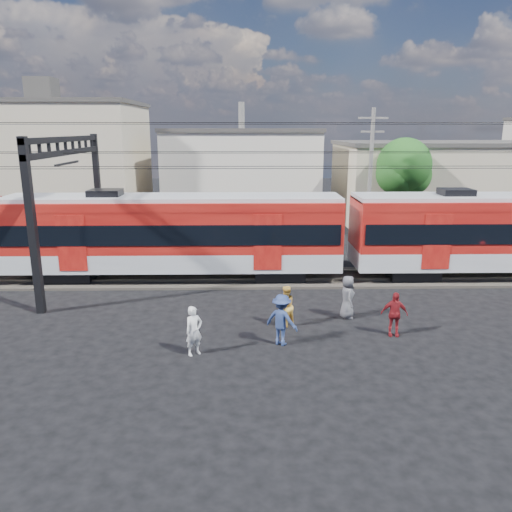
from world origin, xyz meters
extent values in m
plane|color=black|center=(0.00, 0.00, 0.00)|extent=(120.00, 120.00, 0.00)
cube|color=#2D2823|center=(0.00, 8.00, 0.06)|extent=(70.00, 3.40, 0.12)
cube|color=#59544C|center=(0.00, 7.25, 0.18)|extent=(70.00, 0.12, 0.12)
cube|color=#59544C|center=(0.00, 8.75, 0.18)|extent=(70.00, 0.12, 0.12)
cube|color=black|center=(-10.25, 8.00, 0.35)|extent=(2.40, 2.20, 0.70)
cube|color=black|center=(-0.01, 8.00, 0.35)|extent=(2.40, 2.20, 0.70)
cube|color=#A7AAAF|center=(-5.13, 8.00, 1.15)|extent=(16.00, 3.00, 0.90)
cube|color=maroon|center=(-5.13, 8.00, 2.80)|extent=(16.00, 3.00, 2.40)
cube|color=black|center=(-5.13, 8.00, 2.55)|extent=(15.68, 3.08, 0.95)
cube|color=#A7AAAF|center=(-5.13, 8.00, 4.05)|extent=(16.00, 2.60, 0.25)
cube|color=black|center=(6.55, 8.00, 0.35)|extent=(2.40, 2.20, 0.70)
cube|color=black|center=(-10.00, 3.50, 3.50)|extent=(0.30, 0.30, 7.00)
cube|color=black|center=(-10.00, 12.50, 3.50)|extent=(0.30, 0.30, 7.00)
cube|color=black|center=(-10.00, 8.00, 6.80)|extent=(0.25, 9.30, 0.25)
cube|color=black|center=(-10.00, 8.00, 6.20)|extent=(0.25, 9.30, 0.25)
cylinder|color=black|center=(0.00, 7.30, 5.50)|extent=(70.00, 0.03, 0.03)
cylinder|color=black|center=(0.00, 8.70, 5.50)|extent=(70.00, 0.03, 0.03)
cylinder|color=black|center=(0.00, 7.30, 6.20)|extent=(70.00, 0.03, 0.03)
cylinder|color=black|center=(0.00, 8.70, 6.20)|extent=(70.00, 0.03, 0.03)
cylinder|color=black|center=(0.00, 4.50, 7.50)|extent=(70.00, 0.03, 0.03)
cylinder|color=black|center=(0.00, 11.50, 7.50)|extent=(70.00, 0.03, 0.03)
cube|color=#BBAC8F|center=(-17.00, 24.00, 4.50)|extent=(14.00, 10.00, 9.00)
cube|color=#3F3D3A|center=(-17.00, 24.00, 9.15)|extent=(14.28, 10.20, 0.30)
cube|color=beige|center=(-2.00, 27.00, 3.50)|extent=(12.00, 12.00, 7.00)
cube|color=#3F3D3A|center=(-2.00, 27.00, 7.15)|extent=(12.24, 12.24, 0.30)
cube|color=#BBAC8F|center=(14.00, 24.00, 3.00)|extent=(16.00, 10.00, 6.00)
cube|color=#3F3D3A|center=(14.00, 24.00, 6.15)|extent=(16.32, 10.20, 0.30)
cylinder|color=slate|center=(6.00, 15.00, 4.25)|extent=(0.24, 0.24, 8.50)
cube|color=slate|center=(6.00, 15.00, 7.90)|extent=(1.80, 0.12, 0.12)
cube|color=slate|center=(6.00, 15.00, 7.10)|extent=(1.40, 0.12, 0.12)
cylinder|color=#382619|center=(9.00, 18.00, 1.96)|extent=(0.36, 0.36, 3.92)
sphere|color=#224D16|center=(9.00, 18.00, 4.90)|extent=(3.64, 3.64, 3.64)
sphere|color=#224D16|center=(9.60, 18.30, 4.20)|extent=(2.80, 2.80, 2.80)
imported|color=silver|center=(-3.36, -0.51, 0.83)|extent=(0.73, 0.68, 1.67)
imported|color=gold|center=(-0.17, 1.88, 0.80)|extent=(0.98, 0.94, 1.59)
imported|color=navy|center=(-0.43, 0.23, 0.91)|extent=(1.35, 1.18, 1.81)
imported|color=maroon|center=(3.67, 0.92, 0.82)|extent=(1.00, 0.51, 1.64)
imported|color=#4B4B50|center=(2.33, 2.69, 0.86)|extent=(0.55, 0.85, 1.73)
camera|label=1|loc=(-1.61, -15.79, 7.27)|focal=35.00mm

